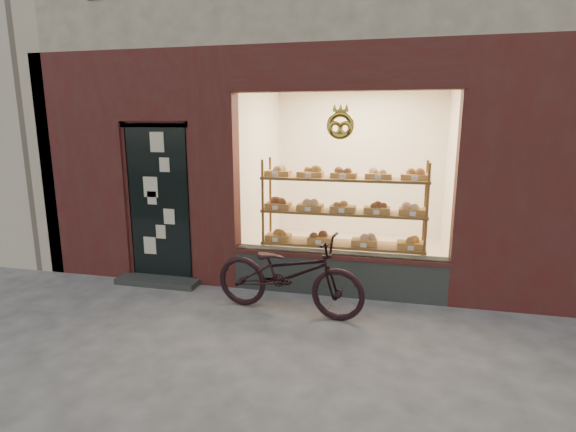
# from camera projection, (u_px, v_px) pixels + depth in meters

# --- Properties ---
(ground) EXTENTS (90.00, 90.00, 0.00)m
(ground) POSITION_uv_depth(u_px,v_px,m) (256.00, 377.00, 3.94)
(ground) COLOR #4D4D4D
(display_shelf) EXTENTS (2.20, 0.45, 1.70)m
(display_shelf) POSITION_uv_depth(u_px,v_px,m) (343.00, 220.00, 6.08)
(display_shelf) COLOR brown
(display_shelf) RESTS_ON ground
(bicycle) EXTENTS (1.87, 0.87, 0.95)m
(bicycle) POSITION_uv_depth(u_px,v_px,m) (289.00, 274.00, 5.19)
(bicycle) COLOR black
(bicycle) RESTS_ON ground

